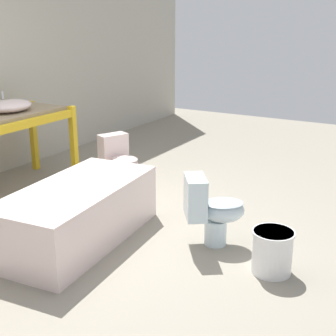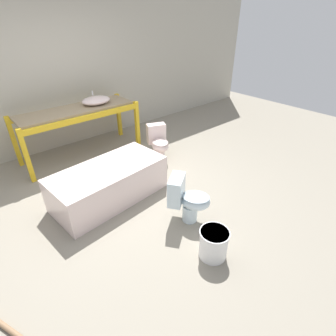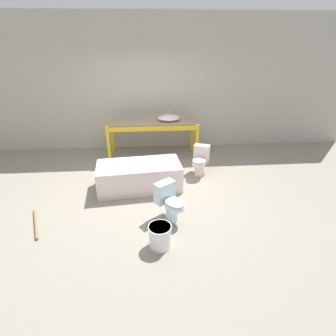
# 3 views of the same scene
# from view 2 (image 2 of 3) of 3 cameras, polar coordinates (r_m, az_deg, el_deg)

# --- Properties ---
(ground_plane) EXTENTS (12.00, 12.00, 0.00)m
(ground_plane) POSITION_cam_2_polar(r_m,az_deg,el_deg) (3.94, -10.69, -5.87)
(ground_plane) COLOR gray
(warehouse_wall_rear) EXTENTS (10.80, 0.08, 3.20)m
(warehouse_wall_rear) POSITION_cam_2_polar(r_m,az_deg,el_deg) (5.29, -25.88, 20.24)
(warehouse_wall_rear) COLOR #B2AD9E
(warehouse_wall_rear) RESTS_ON ground_plane
(shelving_rack) EXTENTS (2.10, 0.75, 0.89)m
(shelving_rack) POSITION_cam_2_polar(r_m,az_deg,el_deg) (4.93, -19.17, 10.76)
(shelving_rack) COLOR gold
(shelving_rack) RESTS_ON ground_plane
(sink_basin) EXTENTS (0.52, 0.39, 0.22)m
(sink_basin) POSITION_cam_2_polar(r_m,az_deg,el_deg) (5.00, -15.39, 14.01)
(sink_basin) COLOR silver
(sink_basin) RESTS_ON shelving_rack
(bathtub_main) EXTENTS (1.64, 0.89, 0.51)m
(bathtub_main) POSITION_cam_2_polar(r_m,az_deg,el_deg) (3.75, -12.72, -2.74)
(bathtub_main) COLOR silver
(bathtub_main) RESTS_ON ground_plane
(toilet_near) EXTENTS (0.54, 0.59, 0.62)m
(toilet_near) POSITION_cam_2_polar(r_m,az_deg,el_deg) (3.27, 4.30, -6.68)
(toilet_near) COLOR silver
(toilet_near) RESTS_ON ground_plane
(toilet_far) EXTENTS (0.48, 0.59, 0.62)m
(toilet_far) POSITION_cam_2_polar(r_m,az_deg,el_deg) (4.66, -2.07, 5.61)
(toilet_far) COLOR silver
(toilet_far) RESTS_ON ground_plane
(bucket_white) EXTENTS (0.32, 0.32, 0.34)m
(bucket_white) POSITION_cam_2_polar(r_m,az_deg,el_deg) (2.97, 9.87, -15.83)
(bucket_white) COLOR white
(bucket_white) RESTS_ON ground_plane
(loose_pipe) EXTENTS (0.34, 0.74, 0.04)m
(loose_pipe) POSITION_cam_2_polar(r_m,az_deg,el_deg) (2.93, -31.67, -27.50)
(loose_pipe) COLOR #8C6B4C
(loose_pipe) RESTS_ON ground_plane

